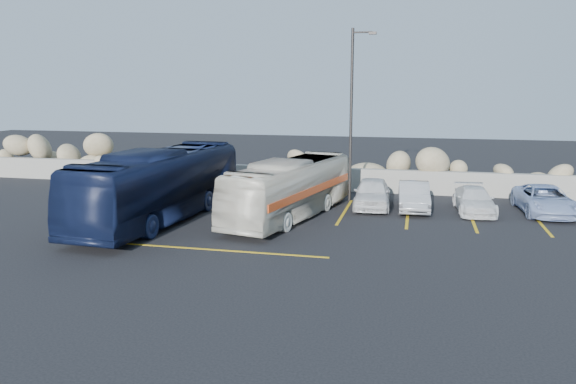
% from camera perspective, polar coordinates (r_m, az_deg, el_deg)
% --- Properties ---
extents(ground, '(90.00, 90.00, 0.00)m').
position_cam_1_polar(ground, '(18.54, -5.13, -6.23)').
color(ground, black).
rests_on(ground, ground).
extents(seawall, '(60.00, 0.40, 1.20)m').
position_cam_1_polar(seawall, '(29.76, 2.08, 1.40)').
color(seawall, gray).
rests_on(seawall, ground).
extents(riprap_pile, '(54.00, 2.80, 2.60)m').
position_cam_1_polar(riprap_pile, '(30.82, 2.52, 3.04)').
color(riprap_pile, '#9B8965').
rests_on(riprap_pile, ground).
extents(parking_lines, '(18.16, 9.36, 0.01)m').
position_cam_1_polar(parking_lines, '(23.05, 10.36, -2.99)').
color(parking_lines, gold).
rests_on(parking_lines, ground).
extents(lamppost, '(1.14, 0.18, 8.00)m').
position_cam_1_polar(lamppost, '(26.53, 6.56, 8.25)').
color(lamppost, '#2B2826').
rests_on(lamppost, ground).
extents(vintage_bus, '(3.94, 9.02, 2.45)m').
position_cam_1_polar(vintage_bus, '(23.27, 0.27, 0.38)').
color(vintage_bus, silver).
rests_on(vintage_bus, ground).
extents(tour_coach, '(3.12, 10.60, 2.92)m').
position_cam_1_polar(tour_coach, '(23.35, -12.82, 0.73)').
color(tour_coach, '#101835').
rests_on(tour_coach, ground).
extents(car_a, '(1.75, 3.98, 1.33)m').
position_cam_1_polar(car_a, '(25.51, 8.54, -0.10)').
color(car_a, white).
rests_on(car_a, ground).
extents(car_b, '(1.49, 3.78, 1.23)m').
position_cam_1_polar(car_b, '(25.39, 12.66, -0.42)').
color(car_b, '#B2B3B7').
rests_on(car_b, ground).
extents(car_c, '(1.77, 3.81, 1.08)m').
position_cam_1_polar(car_c, '(25.58, 18.39, -0.80)').
color(car_c, white).
rests_on(car_c, ground).
extents(car_d, '(2.28, 4.47, 1.21)m').
position_cam_1_polar(car_d, '(26.39, 24.64, -0.74)').
color(car_d, '#98AED8').
rests_on(car_d, ground).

